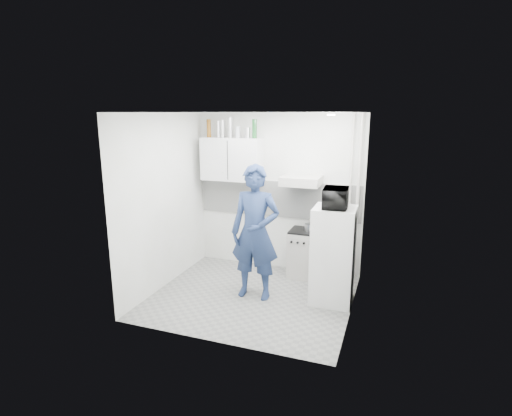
% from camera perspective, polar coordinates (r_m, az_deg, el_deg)
% --- Properties ---
extents(floor, '(2.80, 2.80, 0.00)m').
position_cam_1_polar(floor, '(5.93, -0.57, -12.52)').
color(floor, gray).
rests_on(floor, ground).
extents(ceiling, '(2.80, 2.80, 0.00)m').
position_cam_1_polar(ceiling, '(5.33, -0.64, 13.50)').
color(ceiling, white).
rests_on(ceiling, wall_back).
extents(wall_back, '(2.80, 0.00, 2.80)m').
position_cam_1_polar(wall_back, '(6.64, 3.15, 2.17)').
color(wall_back, white).
rests_on(wall_back, floor).
extents(wall_left, '(0.00, 2.60, 2.60)m').
position_cam_1_polar(wall_left, '(6.10, -13.02, 0.84)').
color(wall_left, white).
rests_on(wall_left, floor).
extents(wall_right, '(0.00, 2.60, 2.60)m').
position_cam_1_polar(wall_right, '(5.18, 14.07, -1.44)').
color(wall_right, white).
rests_on(wall_right, floor).
extents(person, '(0.71, 0.48, 1.92)m').
position_cam_1_polar(person, '(5.61, -0.12, -3.53)').
color(person, navy).
rests_on(person, floor).
extents(stove, '(0.47, 0.47, 0.75)m').
position_cam_1_polar(stove, '(6.53, 6.85, -6.53)').
color(stove, '#B9B5AC').
rests_on(stove, floor).
extents(fridge, '(0.57, 0.57, 1.36)m').
position_cam_1_polar(fridge, '(5.64, 10.95, -6.66)').
color(fridge, silver).
rests_on(fridge, floor).
extents(stove_top, '(0.45, 0.45, 0.03)m').
position_cam_1_polar(stove_top, '(6.41, 6.95, -3.26)').
color(stove_top, black).
rests_on(stove_top, stove).
extents(saucepan, '(0.19, 0.19, 0.11)m').
position_cam_1_polar(saucepan, '(6.38, 7.81, -2.72)').
color(saucepan, silver).
rests_on(saucepan, stove_top).
extents(microwave, '(0.50, 0.36, 0.27)m').
position_cam_1_polar(microwave, '(5.42, 11.33, 1.44)').
color(microwave, black).
rests_on(microwave, fridge).
extents(bottle_a, '(0.07, 0.07, 0.29)m').
position_cam_1_polar(bottle_a, '(6.78, -6.75, 11.25)').
color(bottle_a, brown).
rests_on(bottle_a, upper_cabinet).
extents(bottle_b, '(0.07, 0.07, 0.26)m').
position_cam_1_polar(bottle_b, '(6.71, -5.42, 11.13)').
color(bottle_b, silver).
rests_on(bottle_b, upper_cabinet).
extents(bottle_c, '(0.07, 0.07, 0.28)m').
position_cam_1_polar(bottle_c, '(6.68, -4.82, 11.19)').
color(bottle_c, silver).
rests_on(bottle_c, upper_cabinet).
extents(bottle_d, '(0.07, 0.07, 0.33)m').
position_cam_1_polar(bottle_d, '(6.62, -3.73, 11.40)').
color(bottle_d, silver).
rests_on(bottle_d, upper_cabinet).
extents(canister_a, '(0.07, 0.07, 0.18)m').
position_cam_1_polar(canister_a, '(6.57, -2.63, 10.78)').
color(canister_a, '#B2B7BC').
rests_on(canister_a, upper_cabinet).
extents(canister_b, '(0.09, 0.09, 0.17)m').
position_cam_1_polar(canister_b, '(6.51, -1.24, 10.69)').
color(canister_b, silver).
rests_on(canister_b, upper_cabinet).
extents(bottle_e, '(0.07, 0.07, 0.30)m').
position_cam_1_polar(bottle_e, '(6.47, -0.22, 11.25)').
color(bottle_e, '#144C1E').
rests_on(bottle_e, upper_cabinet).
extents(upper_cabinet, '(1.00, 0.35, 0.70)m').
position_cam_1_polar(upper_cabinet, '(6.65, -3.47, 6.98)').
color(upper_cabinet, silver).
rests_on(upper_cabinet, wall_back).
extents(range_hood, '(0.60, 0.50, 0.14)m').
position_cam_1_polar(range_hood, '(6.24, 6.49, 3.90)').
color(range_hood, '#B9B5AC').
rests_on(range_hood, wall_back).
extents(backsplash, '(2.74, 0.03, 0.60)m').
position_cam_1_polar(backsplash, '(6.65, 3.11, 1.30)').
color(backsplash, white).
rests_on(backsplash, wall_back).
extents(pipe_a, '(0.05, 0.05, 2.60)m').
position_cam_1_polar(pipe_a, '(6.32, 14.30, 1.20)').
color(pipe_a, '#B9B5AC').
rests_on(pipe_a, floor).
extents(pipe_b, '(0.04, 0.04, 2.60)m').
position_cam_1_polar(pipe_b, '(6.34, 13.22, 1.28)').
color(pipe_b, '#B9B5AC').
rests_on(pipe_b, floor).
extents(ceiling_spot_fixture, '(0.10, 0.10, 0.02)m').
position_cam_1_polar(ceiling_spot_fixture, '(5.27, 10.67, 12.95)').
color(ceiling_spot_fixture, white).
rests_on(ceiling_spot_fixture, ceiling).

